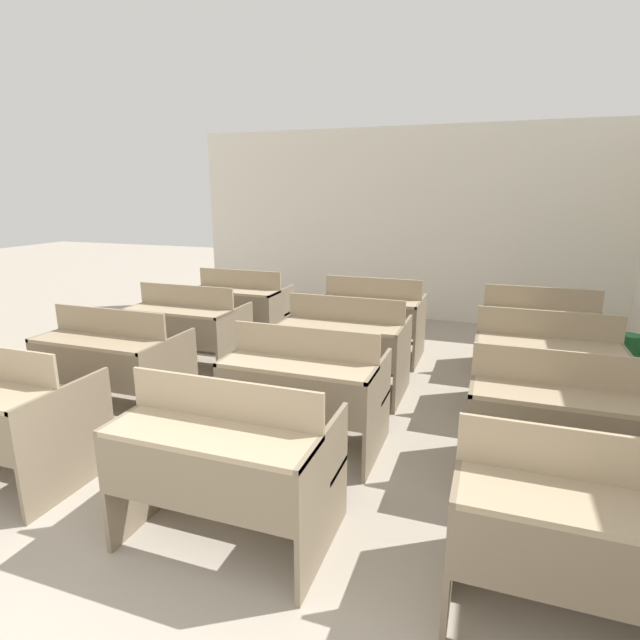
{
  "coord_description": "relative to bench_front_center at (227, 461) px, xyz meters",
  "views": [
    {
      "loc": [
        1.41,
        -0.53,
        1.94
      ],
      "look_at": [
        -0.04,
        3.59,
        0.81
      ],
      "focal_mm": 28.0,
      "sensor_mm": 36.0,
      "label": 1
    }
  ],
  "objects": [
    {
      "name": "bench_back_right",
      "position": [
        1.81,
        3.44,
        0.0
      ],
      "size": [
        1.15,
        0.78,
        0.97
      ],
      "color": "#7E6F58",
      "rests_on": "ground_plane"
    },
    {
      "name": "bench_third_right",
      "position": [
        1.78,
        2.3,
        0.0
      ],
      "size": [
        1.15,
        0.78,
        0.97
      ],
      "color": "#7C6D56",
      "rests_on": "ground_plane"
    },
    {
      "name": "bench_front_center",
      "position": [
        0.0,
        0.0,
        0.0
      ],
      "size": [
        1.15,
        0.78,
        0.97
      ],
      "color": "#7F7059",
      "rests_on": "ground_plane"
    },
    {
      "name": "bench_back_center",
      "position": [
        -0.0,
        3.42,
        0.0
      ],
      "size": [
        1.15,
        0.78,
        0.97
      ],
      "color": "#80715A",
      "rests_on": "ground_plane"
    },
    {
      "name": "wall_back",
      "position": [
        -0.09,
        5.54,
        0.95
      ],
      "size": [
        6.58,
        0.06,
        2.87
      ],
      "color": "white",
      "rests_on": "ground_plane"
    },
    {
      "name": "bench_back_left",
      "position": [
        -1.76,
        3.43,
        0.0
      ],
      "size": [
        1.15,
        0.78,
        0.97
      ],
      "color": "#807059",
      "rests_on": "ground_plane"
    },
    {
      "name": "bench_third_center",
      "position": [
        0.01,
        2.28,
        0.0
      ],
      "size": [
        1.15,
        0.78,
        0.97
      ],
      "color": "#7E6E57",
      "rests_on": "ground_plane"
    },
    {
      "name": "bench_second_right",
      "position": [
        1.8,
        1.14,
        0.0
      ],
      "size": [
        1.15,
        0.78,
        0.97
      ],
      "color": "#7A6A53",
      "rests_on": "ground_plane"
    },
    {
      "name": "wastepaper_bin",
      "position": [
        2.84,
        4.13,
        -0.31
      ],
      "size": [
        0.26,
        0.26,
        0.36
      ],
      "color": "#1E6B33",
      "rests_on": "ground_plane"
    },
    {
      "name": "bench_third_left",
      "position": [
        -1.79,
        2.29,
        0.0
      ],
      "size": [
        1.15,
        0.78,
        0.97
      ],
      "color": "#80705A",
      "rests_on": "ground_plane"
    },
    {
      "name": "bench_second_left",
      "position": [
        -1.77,
        1.13,
        0.0
      ],
      "size": [
        1.15,
        0.78,
        0.97
      ],
      "color": "#796A53",
      "rests_on": "ground_plane"
    },
    {
      "name": "bench_second_center",
      "position": [
        0.03,
        1.12,
        0.0
      ],
      "size": [
        1.15,
        0.78,
        0.97
      ],
      "color": "#82735C",
      "rests_on": "ground_plane"
    },
    {
      "name": "bench_front_right",
      "position": [
        1.79,
        -0.01,
        0.0
      ],
      "size": [
        1.15,
        0.78,
        0.97
      ],
      "color": "#7C6D56",
      "rests_on": "ground_plane"
    }
  ]
}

